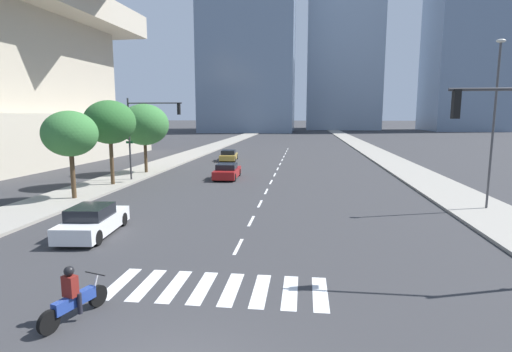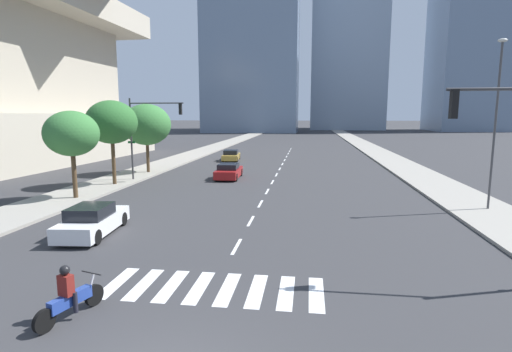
% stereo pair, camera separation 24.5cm
% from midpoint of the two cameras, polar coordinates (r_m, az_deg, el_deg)
% --- Properties ---
extents(sidewalk_east, '(4.00, 260.00, 0.15)m').
position_cam_midpoint_polar(sidewalk_east, '(38.25, 22.30, 0.18)').
color(sidewalk_east, gray).
rests_on(sidewalk_east, ground).
extents(sidewalk_west, '(4.00, 260.00, 0.15)m').
position_cam_midpoint_polar(sidewalk_west, '(39.99, -14.88, 0.88)').
color(sidewalk_west, gray).
rests_on(sidewalk_west, ground).
extents(crosswalk_near, '(6.75, 2.40, 0.01)m').
position_cam_midpoint_polar(crosswalk_near, '(12.87, -5.53, -15.63)').
color(crosswalk_near, silver).
rests_on(crosswalk_near, ground).
extents(lane_divider_center, '(0.14, 50.00, 0.01)m').
position_cam_midpoint_polar(lane_divider_center, '(39.86, 3.59, 1.03)').
color(lane_divider_center, silver).
rests_on(lane_divider_center, ground).
extents(motorcycle_lead, '(0.92, 2.12, 1.49)m').
position_cam_midpoint_polar(motorcycle_lead, '(11.88, -24.52, -15.49)').
color(motorcycle_lead, black).
rests_on(motorcycle_lead, ground).
extents(sedan_red_0, '(1.96, 4.35, 1.27)m').
position_cam_midpoint_polar(sedan_red_0, '(33.73, -3.71, 0.65)').
color(sedan_red_0, maroon).
rests_on(sedan_red_0, ground).
extents(sedan_gold_1, '(2.17, 4.56, 1.24)m').
position_cam_midpoint_polar(sedan_gold_1, '(47.18, -3.42, 2.92)').
color(sedan_gold_1, '#B28E38').
rests_on(sedan_gold_1, ground).
extents(sedan_white_2, '(2.13, 4.49, 1.35)m').
position_cam_midpoint_polar(sedan_white_2, '(19.32, -21.97, -5.97)').
color(sedan_white_2, silver).
rests_on(sedan_white_2, ground).
extents(traffic_signal_far, '(4.69, 0.28, 6.49)m').
position_cam_midpoint_polar(traffic_signal_far, '(32.95, -14.79, 7.13)').
color(traffic_signal_far, '#333335').
rests_on(traffic_signal_far, sidewalk_west).
extents(street_lamp_east, '(0.50, 0.24, 9.12)m').
position_cam_midpoint_polar(street_lamp_east, '(25.32, 31.32, 7.51)').
color(street_lamp_east, '#3F3F42').
rests_on(street_lamp_east, sidewalk_east).
extents(street_tree_nearest, '(3.30, 3.30, 5.43)m').
position_cam_midpoint_polar(street_tree_nearest, '(27.18, -24.61, 5.50)').
color(street_tree_nearest, '#4C3823').
rests_on(street_tree_nearest, sidewalk_west).
extents(street_tree_second, '(3.76, 3.76, 6.24)m').
position_cam_midpoint_polar(street_tree_second, '(31.62, -19.73, 7.23)').
color(street_tree_second, '#4C3823').
rests_on(street_tree_second, sidewalk_west).
extents(street_tree_third, '(4.34, 4.34, 6.15)m').
position_cam_midpoint_polar(street_tree_third, '(37.48, -15.18, 7.09)').
color(street_tree_third, '#4C3823').
rests_on(street_tree_third, sidewalk_west).
extents(office_tower_center_skyline, '(26.36, 28.02, 87.94)m').
position_cam_midpoint_polar(office_tower_center_skyline, '(162.79, 12.98, 19.90)').
color(office_tower_center_skyline, '#8C9EB2').
rests_on(office_tower_center_skyline, ground).
extents(office_tower_right_skyline, '(22.91, 25.21, 87.76)m').
position_cam_midpoint_polar(office_tower_right_skyline, '(160.28, 28.68, 20.07)').
color(office_tower_right_skyline, slate).
rests_on(office_tower_right_skyline, ground).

